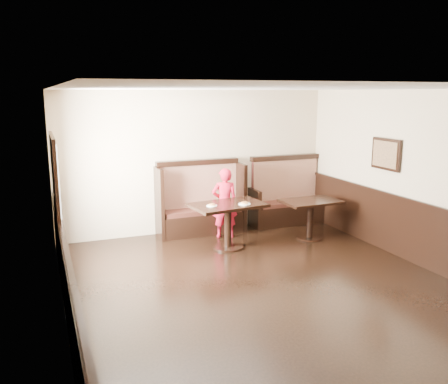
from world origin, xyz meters
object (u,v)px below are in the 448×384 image
booth_main (200,207)px  table_main (228,214)px  booth_neighbor (287,201)px  child (225,203)px  table_neighbor (310,210)px

booth_main → table_main: size_ratio=1.27×
booth_neighbor → child: size_ratio=1.22×
child → table_main: bearing=88.4°
booth_neighbor → table_main: size_ratio=1.20×
table_main → child: (0.19, 0.64, 0.05)m
booth_main → table_main: bearing=-82.4°
booth_main → table_neighbor: 2.16m
booth_main → booth_neighbor: 1.95m
table_main → booth_main: bearing=90.1°
booth_main → booth_neighbor: size_ratio=1.06×
booth_main → booth_neighbor: same height
table_neighbor → child: (-1.49, 0.68, 0.12)m
table_main → table_neighbor: 1.68m
booth_neighbor → child: booth_neighbor is taller
booth_main → child: (0.34, -0.47, 0.15)m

